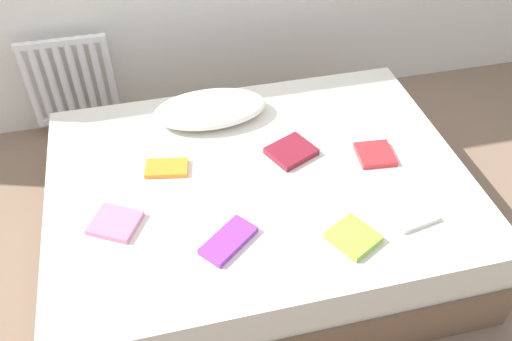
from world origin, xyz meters
The scene contains 11 objects.
ground_plane centered at (0.00, 0.00, 0.00)m, with size 8.00×8.00×0.00m, color #7F6651.
bed centered at (0.00, 0.00, 0.25)m, with size 2.00×1.50×0.50m.
radiator centered at (-0.90, 1.20, 0.39)m, with size 0.53×0.04×0.58m.
pillow centered at (-0.14, 0.49, 0.56)m, with size 0.59×0.33×0.12m, color white.
textbook_red centered at (0.59, -0.01, 0.51)m, with size 0.17×0.18×0.03m, color red.
textbook_orange centered at (-0.42, 0.13, 0.51)m, with size 0.20×0.12×0.02m, color orange.
textbook_maroon centered at (0.19, 0.10, 0.52)m, with size 0.21×0.18×0.03m, color maroon.
textbook_pink centered at (-0.67, -0.16, 0.51)m, with size 0.19×0.17×0.03m, color pink.
textbook_white centered at (0.59, -0.42, 0.51)m, with size 0.18×0.13×0.03m, color white.
textbook_purple centered at (-0.22, -0.37, 0.51)m, with size 0.25×0.12×0.03m, color purple.
textbook_lime centered at (0.29, -0.48, 0.52)m, with size 0.17×0.18×0.03m, color #8CC638.
Camera 1 is at (-0.44, -1.78, 2.24)m, focal length 37.50 mm.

